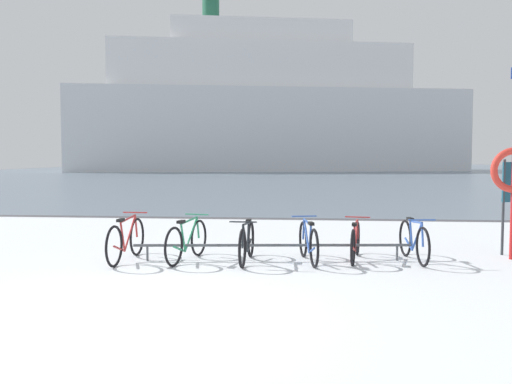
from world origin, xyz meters
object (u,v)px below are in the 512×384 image
Objects in this scene: bicycle_0 at (126,240)px; bicycle_4 at (355,242)px; bicycle_2 at (247,243)px; bicycle_5 at (414,241)px; bicycle_3 at (308,242)px; bicycle_1 at (187,241)px; ferry_ship at (266,111)px.

bicycle_4 is at bearing 6.35° from bicycle_0.
bicycle_0 is 4.06m from bicycle_4.
bicycle_5 is at bearing 7.55° from bicycle_2.
bicycle_5 is (2.92, 0.39, 0.01)m from bicycle_2.
bicycle_3 is (3.20, 0.21, -0.02)m from bicycle_0.
bicycle_5 reaches higher than bicycle_4.
bicycle_2 is at bearing -1.51° from bicycle_1.
bicycle_0 is at bearing -174.01° from bicycle_1.
bicycle_2 is (2.13, 0.08, -0.03)m from bicycle_0.
bicycle_5 is at bearing 7.99° from bicycle_3.
bicycle_2 is (1.07, -0.03, -0.01)m from bicycle_1.
bicycle_1 is at bearing 178.49° from bicycle_2.
bicycle_1 is 2.14m from bicycle_3.
bicycle_2 is 60.71m from ferry_ship.
bicycle_5 reaches higher than bicycle_3.
bicycle_1 reaches higher than bicycle_3.
bicycle_0 is 1.07m from bicycle_1.
bicycle_2 reaches higher than bicycle_4.
bicycle_3 is (2.14, 0.10, -0.01)m from bicycle_1.
bicycle_1 is (1.07, 0.11, -0.01)m from bicycle_0.
bicycle_1 is 1.03× the size of bicycle_5.
bicycle_4 is at bearing 10.87° from bicycle_2.
bicycle_2 is at bearing -173.22° from bicycle_3.
bicycle_3 is at bearing -164.04° from bicycle_4.
bicycle_1 is 1.04× the size of bicycle_3.
bicycle_1 reaches higher than bicycle_2.
bicycle_0 is 3.21m from bicycle_3.
bicycle_5 is (5.06, 0.47, -0.02)m from bicycle_0.
bicycle_3 is 60.67m from ferry_ship.
ferry_ship is (-7.33, 59.73, 7.23)m from bicycle_5.
bicycle_0 is at bearing -173.65° from bicycle_4.
bicycle_2 is at bearing -172.45° from bicycle_5.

